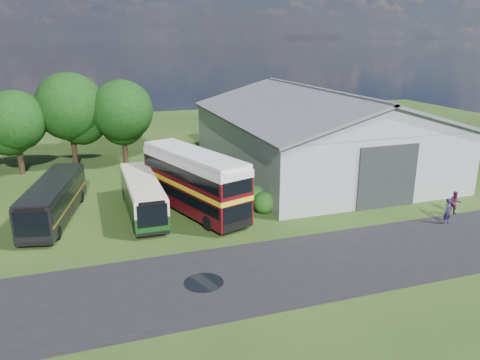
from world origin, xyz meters
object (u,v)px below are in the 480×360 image
object	(u,v)px
bus_green_single	(142,195)
visitor_a	(448,212)
visitor_b	(455,203)
bus_dark_single	(54,200)
bus_maroon_double	(194,182)
storage_shed	(315,128)

from	to	relation	value
bus_green_single	visitor_a	size ratio (longest dim) A/B	5.27
visitor_b	bus_dark_single	bearing A→B (deg)	-175.41
bus_green_single	bus_dark_single	size ratio (longest dim) A/B	0.93
bus_maroon_double	visitor_a	distance (m)	18.52
bus_maroon_double	visitor_b	distance (m)	19.70
visitor_a	visitor_b	world-z (taller)	visitor_a
bus_dark_single	visitor_b	world-z (taller)	bus_dark_single
visitor_b	bus_green_single	bearing A→B (deg)	-177.81
bus_maroon_double	visitor_b	size ratio (longest dim) A/B	6.24
storage_shed	visitor_a	xyz separation A→B (m)	(2.13, -16.42, -3.21)
visitor_b	bus_maroon_double	bearing A→B (deg)	-179.19
bus_green_single	visitor_b	distance (m)	23.52
bus_maroon_double	visitor_a	bearing A→B (deg)	-45.39
bus_green_single	visitor_a	bearing A→B (deg)	-24.15
storage_shed	bus_maroon_double	size ratio (longest dim) A/B	2.20
storage_shed	bus_dark_single	size ratio (longest dim) A/B	2.29
bus_maroon_double	bus_dark_single	distance (m)	10.24
visitor_a	bus_dark_single	bearing A→B (deg)	144.85
bus_dark_single	visitor_a	size ratio (longest dim) A/B	5.67
bus_dark_single	bus_maroon_double	bearing A→B (deg)	2.50
storage_shed	visitor_a	bearing A→B (deg)	-82.60
visitor_a	bus_green_single	bearing A→B (deg)	141.27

